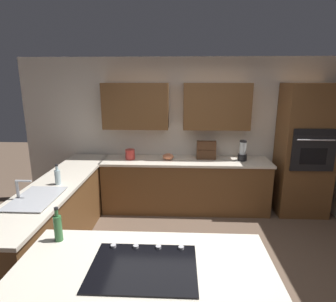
{
  "coord_description": "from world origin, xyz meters",
  "views": [
    {
      "loc": [
        0.19,
        2.84,
        2.2
      ],
      "look_at": [
        0.39,
        -1.4,
        1.14
      ],
      "focal_mm": 29.83,
      "sensor_mm": 36.0,
      "label": 1
    }
  ],
  "objects_px": {
    "spice_rack": "(206,150)",
    "oil_bottle": "(58,227)",
    "cooktop": "(143,267)",
    "mixing_bowl": "(168,157)",
    "wall_oven": "(304,151)",
    "sink_unit": "(35,198)",
    "kettle": "(130,154)",
    "dish_soap_bottle": "(58,177)",
    "blender": "(243,152)"
  },
  "relations": [
    {
      "from": "spice_rack",
      "to": "oil_bottle",
      "type": "xyz_separation_m",
      "value": [
        1.45,
        2.59,
        -0.04
      ]
    },
    {
      "from": "cooktop",
      "to": "spice_rack",
      "type": "distance_m",
      "value": 3.0
    },
    {
      "from": "mixing_bowl",
      "to": "wall_oven",
      "type": "bearing_deg",
      "value": 179.38
    },
    {
      "from": "sink_unit",
      "to": "wall_oven",
      "type": "bearing_deg",
      "value": -155.24
    },
    {
      "from": "sink_unit",
      "to": "spice_rack",
      "type": "relative_size",
      "value": 2.15
    },
    {
      "from": "wall_oven",
      "to": "mixing_bowl",
      "type": "xyz_separation_m",
      "value": [
        2.25,
        -0.02,
        -0.14
      ]
    },
    {
      "from": "kettle",
      "to": "dish_soap_bottle",
      "type": "xyz_separation_m",
      "value": [
        0.72,
        1.24,
        0.02
      ]
    },
    {
      "from": "blender",
      "to": "dish_soap_bottle",
      "type": "distance_m",
      "value": 2.9
    },
    {
      "from": "wall_oven",
      "to": "sink_unit",
      "type": "bearing_deg",
      "value": 24.76
    },
    {
      "from": "sink_unit",
      "to": "mixing_bowl",
      "type": "bearing_deg",
      "value": -129.69
    },
    {
      "from": "mixing_bowl",
      "to": "sink_unit",
      "type": "bearing_deg",
      "value": 50.31
    },
    {
      "from": "kettle",
      "to": "cooktop",
      "type": "bearing_deg",
      "value": 101.92
    },
    {
      "from": "blender",
      "to": "mixing_bowl",
      "type": "bearing_deg",
      "value": 0.0
    },
    {
      "from": "cooktop",
      "to": "dish_soap_bottle",
      "type": "height_order",
      "value": "dish_soap_bottle"
    },
    {
      "from": "wall_oven",
      "to": "spice_rack",
      "type": "xyz_separation_m",
      "value": [
        1.6,
        -0.08,
        -0.03
      ]
    },
    {
      "from": "spice_rack",
      "to": "oil_bottle",
      "type": "distance_m",
      "value": 2.97
    },
    {
      "from": "blender",
      "to": "dish_soap_bottle",
      "type": "bearing_deg",
      "value": 25.35
    },
    {
      "from": "cooktop",
      "to": "sink_unit",
      "type": "bearing_deg",
      "value": -39.29
    },
    {
      "from": "blender",
      "to": "oil_bottle",
      "type": "bearing_deg",
      "value": 50.91
    },
    {
      "from": "blender",
      "to": "spice_rack",
      "type": "bearing_deg",
      "value": -5.67
    },
    {
      "from": "dish_soap_bottle",
      "to": "oil_bottle",
      "type": "xyz_separation_m",
      "value": [
        -0.57,
        1.29,
        0.02
      ]
    },
    {
      "from": "dish_soap_bottle",
      "to": "oil_bottle",
      "type": "height_order",
      "value": "oil_bottle"
    },
    {
      "from": "wall_oven",
      "to": "oil_bottle",
      "type": "distance_m",
      "value": 3.95
    },
    {
      "from": "blender",
      "to": "kettle",
      "type": "distance_m",
      "value": 1.9
    },
    {
      "from": "spice_rack",
      "to": "dish_soap_bottle",
      "type": "relative_size",
      "value": 1.21
    },
    {
      "from": "sink_unit",
      "to": "kettle",
      "type": "bearing_deg",
      "value": -114.34
    },
    {
      "from": "dish_soap_bottle",
      "to": "cooktop",
      "type": "bearing_deg",
      "value": 129.4
    },
    {
      "from": "spice_rack",
      "to": "kettle",
      "type": "relative_size",
      "value": 1.92
    },
    {
      "from": "spice_rack",
      "to": "kettle",
      "type": "distance_m",
      "value": 1.3
    },
    {
      "from": "wall_oven",
      "to": "oil_bottle",
      "type": "bearing_deg",
      "value": 39.35
    },
    {
      "from": "cooktop",
      "to": "oil_bottle",
      "type": "relative_size",
      "value": 2.54
    },
    {
      "from": "wall_oven",
      "to": "kettle",
      "type": "xyz_separation_m",
      "value": [
        2.9,
        -0.02,
        -0.1
      ]
    },
    {
      "from": "cooktop",
      "to": "blender",
      "type": "distance_m",
      "value": 3.14
    },
    {
      "from": "dish_soap_bottle",
      "to": "oil_bottle",
      "type": "bearing_deg",
      "value": 113.77
    },
    {
      "from": "sink_unit",
      "to": "cooktop",
      "type": "xyz_separation_m",
      "value": [
        -1.38,
        1.13,
        -0.01
      ]
    },
    {
      "from": "kettle",
      "to": "spice_rack",
      "type": "bearing_deg",
      "value": -177.38
    },
    {
      "from": "spice_rack",
      "to": "oil_bottle",
      "type": "bearing_deg",
      "value": 60.68
    },
    {
      "from": "wall_oven",
      "to": "blender",
      "type": "relative_size",
      "value": 6.31
    },
    {
      "from": "sink_unit",
      "to": "cooktop",
      "type": "relative_size",
      "value": 0.92
    },
    {
      "from": "mixing_bowl",
      "to": "oil_bottle",
      "type": "height_order",
      "value": "oil_bottle"
    },
    {
      "from": "cooktop",
      "to": "mixing_bowl",
      "type": "distance_m",
      "value": 2.85
    },
    {
      "from": "blender",
      "to": "kettle",
      "type": "bearing_deg",
      "value": 0.0
    },
    {
      "from": "sink_unit",
      "to": "blender",
      "type": "xyz_separation_m",
      "value": [
        -2.68,
        -1.72,
        0.13
      ]
    },
    {
      "from": "blender",
      "to": "mixing_bowl",
      "type": "height_order",
      "value": "blender"
    },
    {
      "from": "mixing_bowl",
      "to": "oil_bottle",
      "type": "bearing_deg",
      "value": 72.37
    },
    {
      "from": "mixing_bowl",
      "to": "spice_rack",
      "type": "xyz_separation_m",
      "value": [
        -0.65,
        -0.06,
        0.1
      ]
    },
    {
      "from": "kettle",
      "to": "dish_soap_bottle",
      "type": "bearing_deg",
      "value": 59.88
    },
    {
      "from": "sink_unit",
      "to": "kettle",
      "type": "xyz_separation_m",
      "value": [
        -0.78,
        -1.72,
        0.07
      ]
    },
    {
      "from": "cooktop",
      "to": "oil_bottle",
      "type": "height_order",
      "value": "oil_bottle"
    },
    {
      "from": "oil_bottle",
      "to": "blender",
      "type": "bearing_deg",
      "value": -129.09
    }
  ]
}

